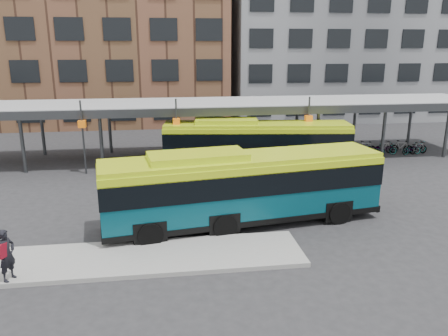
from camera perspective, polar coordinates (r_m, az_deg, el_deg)
ground at (r=20.86m, az=3.27°, el=-7.23°), size 120.00×120.00×0.00m
boarding_island at (r=17.83m, az=-12.73°, el=-11.48°), size 14.00×3.00×0.18m
canopy at (r=32.20m, az=-1.17°, el=8.18°), size 40.00×6.53×4.80m
building_brick at (r=51.29m, az=-15.66°, el=18.37°), size 26.00×14.00×22.00m
building_grey at (r=54.59m, az=14.00°, el=17.23°), size 24.00×14.00×20.00m
bus_front at (r=20.23m, az=2.41°, el=-2.32°), size 13.25×4.63×3.58m
bus_rear at (r=29.62m, az=4.18°, el=3.30°), size 12.65×4.19×3.42m
pedestrian at (r=17.13m, az=-26.54°, el=-10.10°), size 0.71×0.82×1.90m
bike_rack at (r=36.13m, az=20.92°, el=2.44°), size 6.49×1.49×1.03m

